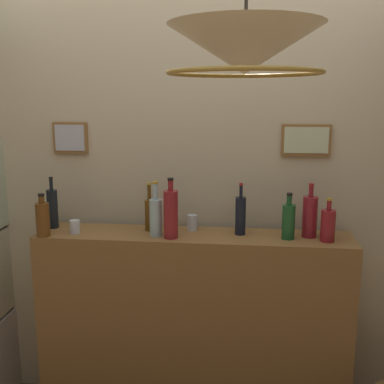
{
  "coord_description": "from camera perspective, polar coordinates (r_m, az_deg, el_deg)",
  "views": [
    {
      "loc": [
        0.28,
        -1.62,
        1.9
      ],
      "look_at": [
        0.0,
        0.81,
        1.4
      ],
      "focal_mm": 43.66,
      "sensor_mm": 36.0,
      "label": 1
    }
  ],
  "objects": [
    {
      "name": "liquor_bottle_bourbon",
      "position": [
        2.67,
        -17.78,
        -3.1
      ],
      "size": [
        0.07,
        0.07,
        0.24
      ],
      "color": "brown",
      "rests_on": "bar_shelf_unit"
    },
    {
      "name": "glass_tumbler_rocks",
      "position": [
        2.7,
        -14.13,
        -4.13
      ],
      "size": [
        0.06,
        0.06,
        0.07
      ],
      "color": "silver",
      "rests_on": "bar_shelf_unit"
    },
    {
      "name": "liquor_bottle_sherry",
      "position": [
        2.55,
        11.7,
        -3.45
      ],
      "size": [
        0.07,
        0.07,
        0.25
      ],
      "color": "#1B5327",
      "rests_on": "bar_shelf_unit"
    },
    {
      "name": "liquor_bottle_brandy",
      "position": [
        2.6,
        14.19,
        -2.88
      ],
      "size": [
        0.08,
        0.08,
        0.3
      ],
      "color": "maroon",
      "rests_on": "bar_shelf_unit"
    },
    {
      "name": "liquor_bottle_scotch",
      "position": [
        2.56,
        16.28,
        -3.89
      ],
      "size": [
        0.08,
        0.08,
        0.23
      ],
      "color": "maroon",
      "rests_on": "bar_shelf_unit"
    },
    {
      "name": "liquor_bottle_amaro",
      "position": [
        2.82,
        -16.67,
        -1.88
      ],
      "size": [
        0.06,
        0.06,
        0.3
      ],
      "color": "black",
      "rests_on": "bar_shelf_unit"
    },
    {
      "name": "liquor_bottle_tequila",
      "position": [
        2.59,
        5.94,
        -2.8
      ],
      "size": [
        0.06,
        0.06,
        0.29
      ],
      "color": "black",
      "rests_on": "bar_shelf_unit"
    },
    {
      "name": "liquor_bottle_whiskey",
      "position": [
        2.5,
        -2.6,
        -2.64
      ],
      "size": [
        0.08,
        0.08,
        0.33
      ],
      "color": "maroon",
      "rests_on": "bar_shelf_unit"
    },
    {
      "name": "liquor_bottle_gin",
      "position": [
        2.55,
        -4.45,
        -2.89
      ],
      "size": [
        0.07,
        0.07,
        0.3
      ],
      "color": "#A9CACE",
      "rests_on": "bar_shelf_unit"
    },
    {
      "name": "liquor_bottle_port",
      "position": [
        2.66,
        -5.21,
        -2.63
      ],
      "size": [
        0.05,
        0.05,
        0.28
      ],
      "color": "brown",
      "rests_on": "bar_shelf_unit"
    },
    {
      "name": "panelled_rear_partition",
      "position": [
        2.76,
        0.68,
        2.81
      ],
      "size": [
        3.41,
        0.15,
        2.81
      ],
      "color": "beige",
      "rests_on": "ground"
    },
    {
      "name": "pendant_lamp",
      "position": [
        1.67,
        6.5,
        16.68
      ],
      "size": [
        0.54,
        0.54,
        0.57
      ],
      "color": "#EFE5C6"
    },
    {
      "name": "bar_shelf_unit",
      "position": [
        2.82,
        0.12,
        -16.41
      ],
      "size": [
        1.75,
        0.33,
        1.15
      ],
      "primitive_type": "cube",
      "color": "olive",
      "rests_on": "ground"
    },
    {
      "name": "glass_tumbler_highball",
      "position": [
        2.67,
        0.0,
        -3.77
      ],
      "size": [
        0.06,
        0.06,
        0.09
      ],
      "color": "silver",
      "rests_on": "bar_shelf_unit"
    }
  ]
}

